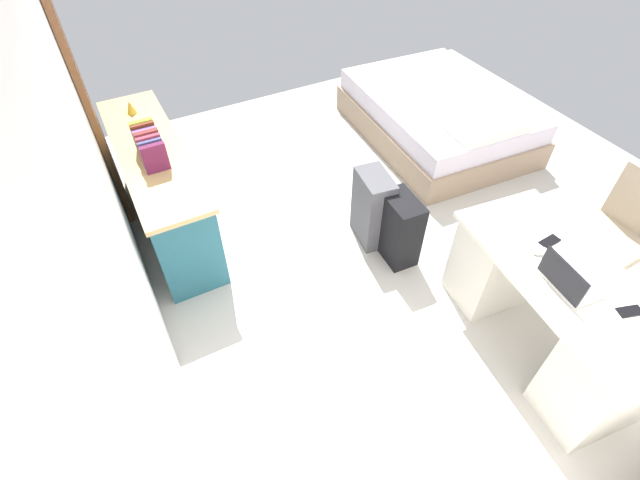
{
  "coord_description": "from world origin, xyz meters",
  "views": [
    {
      "loc": [
        -2.11,
        1.92,
        2.8
      ],
      "look_at": [
        -0.22,
        0.92,
        0.6
      ],
      "focal_mm": 26.01,
      "sensor_mm": 36.0,
      "label": 1
    }
  ],
  "objects_px": {
    "computer_mouse": "(540,251)",
    "cell_phone_by_mouse": "(550,241)",
    "suitcase_black": "(399,229)",
    "suitcase_spare_grey": "(373,208)",
    "laptop": "(567,280)",
    "cell_phone_near_laptop": "(630,311)",
    "credenza": "(162,188)",
    "bed": "(438,116)",
    "desk": "(550,311)",
    "figurine_small": "(131,107)",
    "office_chair": "(611,241)"
  },
  "relations": [
    {
      "from": "desk",
      "to": "office_chair",
      "type": "height_order",
      "value": "office_chair"
    },
    {
      "from": "office_chair",
      "to": "suitcase_spare_grey",
      "type": "xyz_separation_m",
      "value": [
        1.19,
        1.26,
        -0.1
      ]
    },
    {
      "from": "suitcase_spare_grey",
      "to": "laptop",
      "type": "xyz_separation_m",
      "value": [
        -1.45,
        -0.33,
        0.46
      ]
    },
    {
      "from": "cell_phone_by_mouse",
      "to": "computer_mouse",
      "type": "bearing_deg",
      "value": 102.55
    },
    {
      "from": "suitcase_black",
      "to": "suitcase_spare_grey",
      "type": "height_order",
      "value": "suitcase_spare_grey"
    },
    {
      "from": "credenza",
      "to": "cell_phone_by_mouse",
      "type": "xyz_separation_m",
      "value": [
        -2.1,
        -1.97,
        0.34
      ]
    },
    {
      "from": "computer_mouse",
      "to": "cell_phone_near_laptop",
      "type": "distance_m",
      "value": 0.56
    },
    {
      "from": "credenza",
      "to": "computer_mouse",
      "type": "height_order",
      "value": "credenza"
    },
    {
      "from": "credenza",
      "to": "figurine_small",
      "type": "distance_m",
      "value": 0.73
    },
    {
      "from": "figurine_small",
      "to": "office_chair",
      "type": "bearing_deg",
      "value": -135.21
    },
    {
      "from": "suitcase_black",
      "to": "cell_phone_by_mouse",
      "type": "bearing_deg",
      "value": -148.78
    },
    {
      "from": "laptop",
      "to": "cell_phone_by_mouse",
      "type": "relative_size",
      "value": 2.45
    },
    {
      "from": "desk",
      "to": "cell_phone_by_mouse",
      "type": "distance_m",
      "value": 0.45
    },
    {
      "from": "desk",
      "to": "cell_phone_by_mouse",
      "type": "relative_size",
      "value": 11.08
    },
    {
      "from": "figurine_small",
      "to": "cell_phone_by_mouse",
      "type": "bearing_deg",
      "value": -143.6
    },
    {
      "from": "credenza",
      "to": "bed",
      "type": "height_order",
      "value": "credenza"
    },
    {
      "from": "bed",
      "to": "suitcase_black",
      "type": "distance_m",
      "value": 1.83
    },
    {
      "from": "cell_phone_near_laptop",
      "to": "figurine_small",
      "type": "bearing_deg",
      "value": 48.62
    },
    {
      "from": "laptop",
      "to": "suitcase_black",
      "type": "bearing_deg",
      "value": 12.66
    },
    {
      "from": "office_chair",
      "to": "suitcase_black",
      "type": "relative_size",
      "value": 1.63
    },
    {
      "from": "computer_mouse",
      "to": "cell_phone_near_laptop",
      "type": "bearing_deg",
      "value": -162.89
    },
    {
      "from": "bed",
      "to": "office_chair",
      "type": "bearing_deg",
      "value": 175.64
    },
    {
      "from": "credenza",
      "to": "cell_phone_near_laptop",
      "type": "height_order",
      "value": "credenza"
    },
    {
      "from": "cell_phone_by_mouse",
      "to": "cell_phone_near_laptop",
      "type": "bearing_deg",
      "value": 172.97
    },
    {
      "from": "laptop",
      "to": "desk",
      "type": "bearing_deg",
      "value": -69.51
    },
    {
      "from": "suitcase_black",
      "to": "cell_phone_by_mouse",
      "type": "height_order",
      "value": "cell_phone_by_mouse"
    },
    {
      "from": "computer_mouse",
      "to": "cell_phone_near_laptop",
      "type": "height_order",
      "value": "computer_mouse"
    },
    {
      "from": "desk",
      "to": "cell_phone_near_laptop",
      "type": "xyz_separation_m",
      "value": [
        -0.33,
        -0.08,
        0.35
      ]
    },
    {
      "from": "cell_phone_near_laptop",
      "to": "figurine_small",
      "type": "xyz_separation_m",
      "value": [
        3.26,
        1.95,
        0.1
      ]
    },
    {
      "from": "suitcase_black",
      "to": "figurine_small",
      "type": "xyz_separation_m",
      "value": [
        1.8,
        1.51,
        0.54
      ]
    },
    {
      "from": "suitcase_black",
      "to": "laptop",
      "type": "distance_m",
      "value": 1.3
    },
    {
      "from": "computer_mouse",
      "to": "cell_phone_by_mouse",
      "type": "bearing_deg",
      "value": -66.27
    },
    {
      "from": "computer_mouse",
      "to": "office_chair",
      "type": "bearing_deg",
      "value": -83.4
    },
    {
      "from": "laptop",
      "to": "cell_phone_near_laptop",
      "type": "relative_size",
      "value": 2.45
    },
    {
      "from": "cell_phone_near_laptop",
      "to": "laptop",
      "type": "bearing_deg",
      "value": 48.17
    },
    {
      "from": "laptop",
      "to": "computer_mouse",
      "type": "xyz_separation_m",
      "value": [
        0.25,
        -0.07,
        -0.03
      ]
    },
    {
      "from": "desk",
      "to": "computer_mouse",
      "type": "height_order",
      "value": "computer_mouse"
    },
    {
      "from": "bed",
      "to": "cell_phone_by_mouse",
      "type": "height_order",
      "value": "cell_phone_by_mouse"
    },
    {
      "from": "figurine_small",
      "to": "computer_mouse",
      "type": "bearing_deg",
      "value": -145.78
    },
    {
      "from": "credenza",
      "to": "cell_phone_near_laptop",
      "type": "bearing_deg",
      "value": -144.07
    },
    {
      "from": "computer_mouse",
      "to": "cell_phone_by_mouse",
      "type": "distance_m",
      "value": 0.13
    },
    {
      "from": "credenza",
      "to": "cell_phone_by_mouse",
      "type": "bearing_deg",
      "value": -136.8
    },
    {
      "from": "suitcase_black",
      "to": "suitcase_spare_grey",
      "type": "relative_size",
      "value": 0.91
    },
    {
      "from": "desk",
      "to": "bed",
      "type": "distance_m",
      "value": 2.58
    },
    {
      "from": "cell_phone_by_mouse",
      "to": "credenza",
      "type": "bearing_deg",
      "value": 38.65
    },
    {
      "from": "credenza",
      "to": "bed",
      "type": "relative_size",
      "value": 0.91
    },
    {
      "from": "office_chair",
      "to": "suitcase_black",
      "type": "height_order",
      "value": "office_chair"
    },
    {
      "from": "credenza",
      "to": "figurine_small",
      "type": "height_order",
      "value": "figurine_small"
    },
    {
      "from": "suitcase_black",
      "to": "suitcase_spare_grey",
      "type": "xyz_separation_m",
      "value": [
        0.27,
        0.07,
        0.03
      ]
    },
    {
      "from": "cell_phone_near_laptop",
      "to": "bed",
      "type": "bearing_deg",
      "value": -0.9
    }
  ]
}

